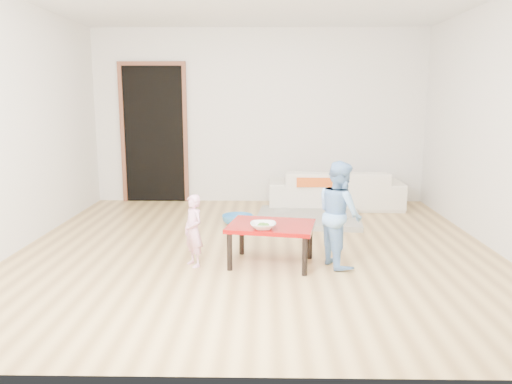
{
  "coord_description": "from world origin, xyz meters",
  "views": [
    {
      "loc": [
        0.09,
        -5.11,
        1.58
      ],
      "look_at": [
        0.0,
        -0.2,
        0.65
      ],
      "focal_mm": 35.0,
      "sensor_mm": 36.0,
      "label": 1
    }
  ],
  "objects_px": {
    "red_table": "(271,244)",
    "sofa": "(335,189)",
    "bowl": "(263,226)",
    "basin": "(238,220)",
    "child_pink": "(193,231)",
    "child_blue": "(340,214)"
  },
  "relations": [
    {
      "from": "child_pink",
      "to": "child_blue",
      "type": "distance_m",
      "value": 1.39
    },
    {
      "from": "sofa",
      "to": "bowl",
      "type": "height_order",
      "value": "sofa"
    },
    {
      "from": "bowl",
      "to": "basin",
      "type": "distance_m",
      "value": 1.76
    },
    {
      "from": "red_table",
      "to": "sofa",
      "type": "bearing_deg",
      "value": 69.46
    },
    {
      "from": "red_table",
      "to": "child_blue",
      "type": "relative_size",
      "value": 0.79
    },
    {
      "from": "red_table",
      "to": "child_blue",
      "type": "height_order",
      "value": "child_blue"
    },
    {
      "from": "sofa",
      "to": "basin",
      "type": "height_order",
      "value": "sofa"
    },
    {
      "from": "child_pink",
      "to": "basin",
      "type": "bearing_deg",
      "value": 131.43
    },
    {
      "from": "bowl",
      "to": "child_pink",
      "type": "height_order",
      "value": "child_pink"
    },
    {
      "from": "sofa",
      "to": "child_blue",
      "type": "distance_m",
      "value": 2.59
    },
    {
      "from": "bowl",
      "to": "child_pink",
      "type": "xyz_separation_m",
      "value": [
        -0.66,
        0.12,
        -0.08
      ]
    },
    {
      "from": "sofa",
      "to": "child_pink",
      "type": "xyz_separation_m",
      "value": [
        -1.7,
        -2.61,
        0.07
      ]
    },
    {
      "from": "child_pink",
      "to": "basin",
      "type": "distance_m",
      "value": 1.63
    },
    {
      "from": "red_table",
      "to": "child_pink",
      "type": "bearing_deg",
      "value": -175.68
    },
    {
      "from": "sofa",
      "to": "basin",
      "type": "bearing_deg",
      "value": 38.6
    },
    {
      "from": "child_blue",
      "to": "basin",
      "type": "bearing_deg",
      "value": 16.92
    },
    {
      "from": "bowl",
      "to": "child_blue",
      "type": "xyz_separation_m",
      "value": [
        0.72,
        0.17,
        0.08
      ]
    },
    {
      "from": "bowl",
      "to": "child_blue",
      "type": "relative_size",
      "value": 0.23
    },
    {
      "from": "child_pink",
      "to": "basin",
      "type": "relative_size",
      "value": 1.75
    },
    {
      "from": "sofa",
      "to": "basin",
      "type": "relative_size",
      "value": 4.85
    },
    {
      "from": "red_table",
      "to": "basin",
      "type": "height_order",
      "value": "red_table"
    },
    {
      "from": "child_pink",
      "to": "basin",
      "type": "height_order",
      "value": "child_pink"
    }
  ]
}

